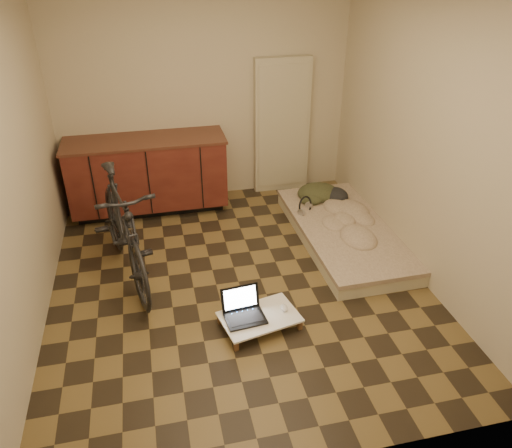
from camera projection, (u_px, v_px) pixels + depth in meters
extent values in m
cube|color=brown|center=(238.00, 282.00, 4.85)|extent=(3.50, 4.00, 0.00)
cube|color=beige|center=(204.00, 94.00, 5.89)|extent=(3.50, 0.00, 2.60)
cube|color=beige|center=(310.00, 304.00, 2.51)|extent=(3.50, 0.00, 2.60)
cube|color=beige|center=(14.00, 176.00, 3.86)|extent=(0.00, 4.00, 2.60)
cube|color=beige|center=(424.00, 141.00, 4.54)|extent=(0.00, 4.00, 2.60)
cube|color=black|center=(152.00, 204.00, 6.15)|extent=(1.70, 0.48, 0.10)
cube|color=#4B1A15|center=(148.00, 173.00, 5.90)|extent=(1.80, 0.60, 0.78)
cube|color=#532B1E|center=(144.00, 140.00, 5.70)|extent=(1.84, 0.62, 0.03)
cube|color=beige|center=(282.00, 127.00, 6.25)|extent=(0.70, 0.10, 1.70)
imported|color=black|center=(122.00, 223.00, 4.66)|extent=(0.91, 1.89, 1.18)
cube|color=beige|center=(345.00, 234.00, 5.50)|extent=(0.98, 2.03, 0.13)
cube|color=#C6B098|center=(346.00, 227.00, 5.46)|extent=(1.00, 2.05, 0.05)
cube|color=brown|center=(236.00, 346.00, 4.02)|extent=(0.04, 0.04, 0.09)
cube|color=brown|center=(220.00, 319.00, 4.31)|extent=(0.04, 0.04, 0.09)
cube|color=brown|center=(300.00, 325.00, 4.24)|extent=(0.04, 0.04, 0.09)
cube|color=brown|center=(280.00, 301.00, 4.52)|extent=(0.04, 0.04, 0.09)
cube|color=white|center=(260.00, 317.00, 4.25)|extent=(0.72, 0.55, 0.02)
cube|color=black|center=(245.00, 319.00, 4.20)|extent=(0.35, 0.27, 0.02)
cube|color=black|center=(240.00, 298.00, 4.27)|extent=(0.34, 0.10, 0.21)
cube|color=white|center=(240.00, 298.00, 4.27)|extent=(0.29, 0.08, 0.17)
ellipsoid|color=white|center=(284.00, 308.00, 4.31)|extent=(0.06, 0.10, 0.04)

